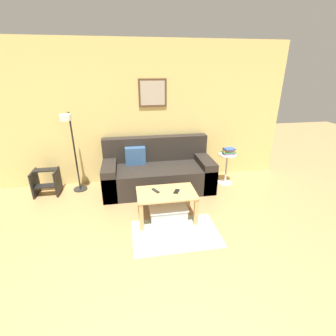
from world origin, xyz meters
TOP-DOWN VIEW (x-y plane):
  - wall_back at (0.00, 3.72)m, footprint 5.60×0.09m
  - area_rug at (0.34, 1.85)m, footprint 1.17×0.77m
  - couch at (0.29, 3.26)m, footprint 1.95×0.88m
  - coffee_table at (0.28, 2.24)m, footprint 0.85×0.53m
  - storage_bin at (0.30, 2.25)m, footprint 0.56×0.39m
  - floor_lamp at (-1.14, 3.26)m, footprint 0.24×0.49m
  - side_table at (1.61, 3.23)m, footprint 0.33×0.33m
  - book_stack at (1.62, 3.23)m, footprint 0.24×0.19m
  - remote_control at (0.13, 2.30)m, footprint 0.11×0.15m
  - cell_phone at (0.43, 2.24)m, footprint 0.12×0.15m
  - step_stool at (-1.67, 3.35)m, footprint 0.41×0.37m

SIDE VIEW (x-z plane):
  - area_rug at x=0.34m, z-range 0.00..0.01m
  - storage_bin at x=0.30m, z-range 0.00..0.20m
  - step_stool at x=-1.67m, z-range 0.02..0.46m
  - couch at x=0.29m, z-range -0.14..0.76m
  - coffee_table at x=0.28m, z-range 0.13..0.56m
  - side_table at x=1.61m, z-range 0.06..0.65m
  - cell_phone at x=0.43m, z-range 0.43..0.44m
  - remote_control at x=0.13m, z-range 0.43..0.45m
  - book_stack at x=1.62m, z-range 0.59..0.70m
  - floor_lamp at x=-1.14m, z-range 0.22..1.65m
  - wall_back at x=0.00m, z-range 0.00..2.55m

